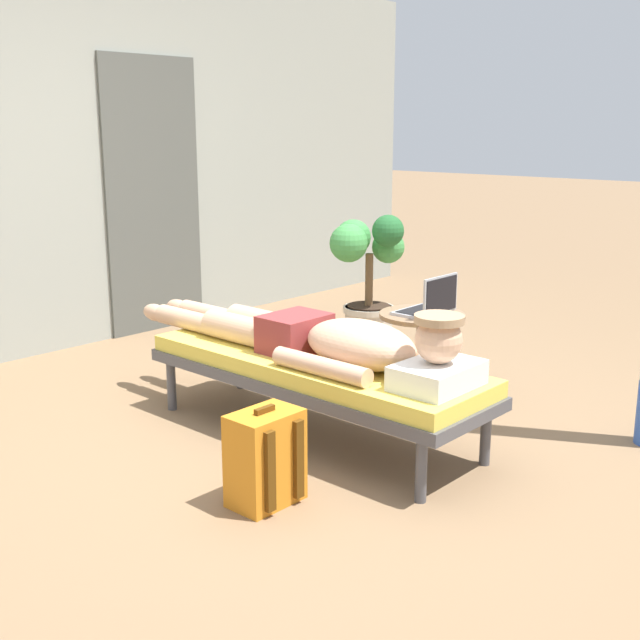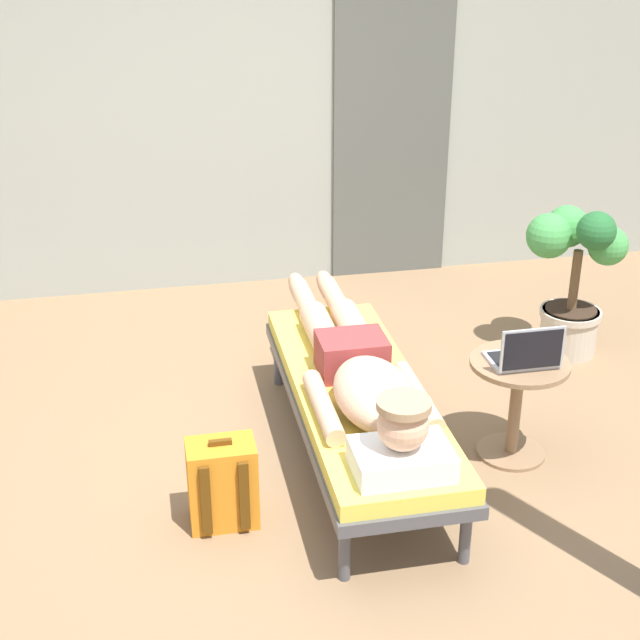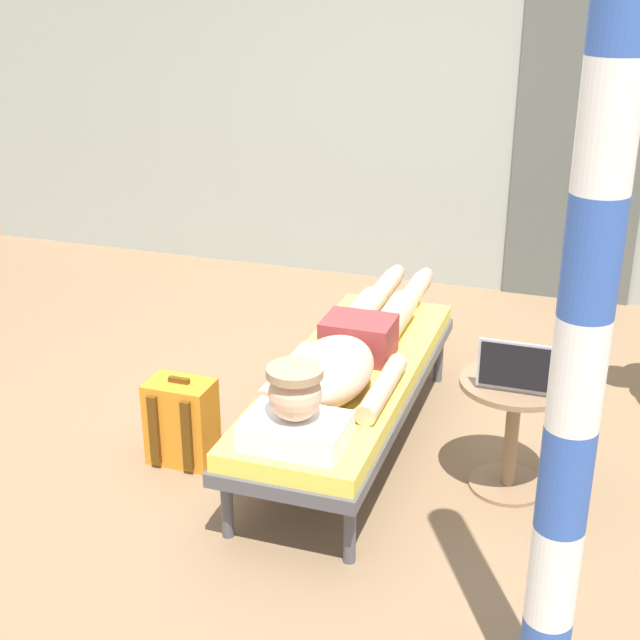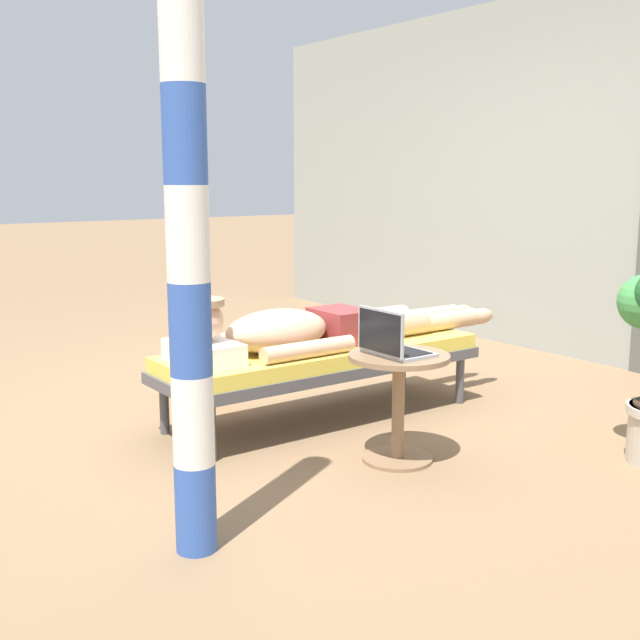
{
  "view_description": "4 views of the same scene",
  "coord_description": "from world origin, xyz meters",
  "px_view_note": "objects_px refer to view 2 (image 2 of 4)",
  "views": [
    {
      "loc": [
        -2.63,
        -2.54,
        1.55
      ],
      "look_at": [
        0.46,
        0.26,
        0.53
      ],
      "focal_mm": 45.19,
      "sensor_mm": 36.0,
      "label": 1
    },
    {
      "loc": [
        -0.72,
        -3.61,
        2.53
      ],
      "look_at": [
        0.08,
        0.29,
        0.68
      ],
      "focal_mm": 50.91,
      "sensor_mm": 36.0,
      "label": 2
    },
    {
      "loc": [
        1.29,
        -3.51,
        2.19
      ],
      "look_at": [
        0.11,
        -0.02,
        0.68
      ],
      "focal_mm": 49.97,
      "sensor_mm": 36.0,
      "label": 3
    },
    {
      "loc": [
        3.7,
        -2.46,
        1.35
      ],
      "look_at": [
        0.35,
        -0.03,
        0.59
      ],
      "focal_mm": 44.32,
      "sensor_mm": 36.0,
      "label": 4
    }
  ],
  "objects_px": {
    "person_reclining": "(362,373)",
    "laptop": "(526,355)",
    "lounge_chair": "(358,398)",
    "side_table": "(517,392)",
    "backpack": "(222,483)",
    "potted_plant": "(573,273)"
  },
  "relations": [
    {
      "from": "lounge_chair",
      "to": "person_reclining",
      "type": "bearing_deg",
      "value": -90.0
    },
    {
      "from": "laptop",
      "to": "potted_plant",
      "type": "height_order",
      "value": "potted_plant"
    },
    {
      "from": "side_table",
      "to": "backpack",
      "type": "height_order",
      "value": "side_table"
    },
    {
      "from": "side_table",
      "to": "potted_plant",
      "type": "height_order",
      "value": "potted_plant"
    },
    {
      "from": "side_table",
      "to": "lounge_chair",
      "type": "bearing_deg",
      "value": 171.78
    },
    {
      "from": "lounge_chair",
      "to": "person_reclining",
      "type": "distance_m",
      "value": 0.19
    },
    {
      "from": "person_reclining",
      "to": "laptop",
      "type": "bearing_deg",
      "value": -7.25
    },
    {
      "from": "backpack",
      "to": "lounge_chair",
      "type": "bearing_deg",
      "value": 27.17
    },
    {
      "from": "lounge_chair",
      "to": "potted_plant",
      "type": "distance_m",
      "value": 1.78
    },
    {
      "from": "lounge_chair",
      "to": "side_table",
      "type": "height_order",
      "value": "side_table"
    },
    {
      "from": "lounge_chair",
      "to": "person_reclining",
      "type": "relative_size",
      "value": 0.87
    },
    {
      "from": "backpack",
      "to": "side_table",
      "type": "bearing_deg",
      "value": 9.57
    },
    {
      "from": "person_reclining",
      "to": "side_table",
      "type": "height_order",
      "value": "person_reclining"
    },
    {
      "from": "side_table",
      "to": "potted_plant",
      "type": "bearing_deg",
      "value": 53.01
    },
    {
      "from": "side_table",
      "to": "laptop",
      "type": "bearing_deg",
      "value": -90.0
    },
    {
      "from": "laptop",
      "to": "side_table",
      "type": "bearing_deg",
      "value": 90.0
    },
    {
      "from": "lounge_chair",
      "to": "side_table",
      "type": "bearing_deg",
      "value": -8.22
    },
    {
      "from": "lounge_chair",
      "to": "person_reclining",
      "type": "height_order",
      "value": "person_reclining"
    },
    {
      "from": "laptop",
      "to": "potted_plant",
      "type": "distance_m",
      "value": 1.3
    },
    {
      "from": "person_reclining",
      "to": "backpack",
      "type": "bearing_deg",
      "value": -157.18
    },
    {
      "from": "backpack",
      "to": "person_reclining",
      "type": "bearing_deg",
      "value": 22.82
    },
    {
      "from": "side_table",
      "to": "potted_plant",
      "type": "distance_m",
      "value": 1.27
    }
  ]
}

